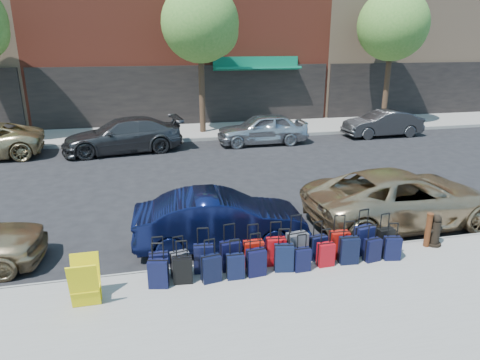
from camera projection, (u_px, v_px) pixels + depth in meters
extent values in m
plane|color=black|center=(231.00, 195.00, 13.67)|extent=(120.00, 120.00, 0.00)
cube|color=gray|center=(305.00, 314.00, 7.62)|extent=(60.00, 4.00, 0.15)
cube|color=gray|center=(192.00, 131.00, 22.90)|extent=(60.00, 4.00, 0.15)
cube|color=gray|center=(272.00, 260.00, 9.49)|extent=(60.00, 0.08, 0.15)
cube|color=gray|center=(197.00, 140.00, 21.03)|extent=(60.00, 0.08, 0.15)
cube|color=black|center=(187.00, 96.00, 24.20)|extent=(16.66, 0.15, 3.40)
cube|color=#0B6447|center=(257.00, 69.00, 24.27)|extent=(5.00, 0.91, 0.27)
cube|color=#0B6447|center=(256.00, 62.00, 24.44)|extent=(5.00, 0.10, 0.60)
cube|color=black|center=(435.00, 90.00, 27.63)|extent=(14.70, 0.15, 3.40)
cylinder|color=black|center=(202.00, 85.00, 21.78)|extent=(0.30, 0.30, 4.80)
sphere|color=#3E7D29|center=(200.00, 23.00, 20.86)|extent=(3.80, 3.80, 3.80)
sphere|color=#3E7D29|center=(212.00, 32.00, 21.10)|extent=(2.58, 2.58, 2.58)
cylinder|color=black|center=(387.00, 81.00, 24.02)|extent=(0.30, 0.30, 4.80)
sphere|color=#3E7D29|center=(393.00, 25.00, 23.10)|extent=(3.80, 3.80, 3.80)
sphere|color=#3E7D29|center=(402.00, 32.00, 23.35)|extent=(2.58, 2.58, 2.58)
cube|color=black|center=(159.00, 266.00, 8.56)|extent=(0.37, 0.21, 0.55)
cylinder|color=black|center=(157.00, 238.00, 8.37)|extent=(0.21, 0.04, 0.03)
cube|color=#3C3B41|center=(180.00, 264.00, 8.63)|extent=(0.39, 0.26, 0.54)
cylinder|color=black|center=(179.00, 238.00, 8.45)|extent=(0.20, 0.07, 0.03)
cube|color=black|center=(204.00, 259.00, 8.78)|extent=(0.43, 0.27, 0.60)
cylinder|color=black|center=(203.00, 230.00, 8.58)|extent=(0.23, 0.06, 0.03)
cube|color=black|center=(231.00, 255.00, 8.89)|extent=(0.44, 0.28, 0.62)
cylinder|color=black|center=(230.00, 226.00, 8.68)|extent=(0.24, 0.06, 0.03)
cube|color=#971209|center=(254.00, 254.00, 8.95)|extent=(0.41, 0.23, 0.60)
cylinder|color=black|center=(254.00, 226.00, 8.75)|extent=(0.23, 0.04, 0.03)
cube|color=#A20A0F|center=(276.00, 251.00, 9.08)|extent=(0.42, 0.26, 0.60)
cylinder|color=black|center=(277.00, 223.00, 8.88)|extent=(0.23, 0.06, 0.03)
cube|color=#414146|center=(297.00, 247.00, 9.19)|extent=(0.47, 0.30, 0.66)
cylinder|color=black|center=(298.00, 217.00, 8.97)|extent=(0.25, 0.07, 0.03)
cube|color=black|center=(318.00, 248.00, 9.32)|extent=(0.39, 0.26, 0.54)
cylinder|color=black|center=(320.00, 223.00, 9.13)|extent=(0.20, 0.06, 0.03)
cube|color=maroon|center=(339.00, 245.00, 9.37)|extent=(0.42, 0.25, 0.61)
cylinder|color=black|center=(341.00, 217.00, 9.16)|extent=(0.23, 0.05, 0.03)
cube|color=black|center=(364.00, 240.00, 9.54)|extent=(0.47, 0.31, 0.65)
cylinder|color=black|center=(366.00, 211.00, 9.32)|extent=(0.24, 0.08, 0.03)
cube|color=black|center=(385.00, 240.00, 9.61)|extent=(0.41, 0.26, 0.57)
cylinder|color=black|center=(388.00, 215.00, 9.42)|extent=(0.22, 0.06, 0.03)
cube|color=black|center=(158.00, 274.00, 8.25)|extent=(0.42, 0.30, 0.56)
cylinder|color=black|center=(156.00, 245.00, 8.06)|extent=(0.22, 0.08, 0.03)
cube|color=black|center=(183.00, 270.00, 8.40)|extent=(0.39, 0.25, 0.55)
cylinder|color=black|center=(181.00, 243.00, 8.22)|extent=(0.21, 0.05, 0.03)
cube|color=black|center=(211.00, 269.00, 8.45)|extent=(0.40, 0.28, 0.55)
cylinder|color=black|center=(210.00, 241.00, 8.26)|extent=(0.21, 0.07, 0.03)
cube|color=black|center=(235.00, 266.00, 8.56)|extent=(0.35, 0.21, 0.51)
cylinder|color=black|center=(235.00, 241.00, 8.39)|extent=(0.20, 0.04, 0.03)
cube|color=black|center=(256.00, 262.00, 8.67)|extent=(0.40, 0.26, 0.56)
cylinder|color=black|center=(256.00, 235.00, 8.48)|extent=(0.22, 0.05, 0.03)
cube|color=black|center=(284.00, 258.00, 8.84)|extent=(0.42, 0.29, 0.57)
cylinder|color=black|center=(285.00, 230.00, 8.65)|extent=(0.22, 0.07, 0.03)
cube|color=black|center=(302.00, 260.00, 8.85)|extent=(0.34, 0.20, 0.49)
cylinder|color=black|center=(303.00, 236.00, 8.69)|extent=(0.19, 0.04, 0.03)
cube|color=maroon|center=(326.00, 255.00, 9.05)|extent=(0.35, 0.21, 0.51)
cylinder|color=black|center=(327.00, 231.00, 8.87)|extent=(0.19, 0.04, 0.03)
cube|color=black|center=(349.00, 250.00, 9.14)|extent=(0.42, 0.26, 0.59)
cylinder|color=black|center=(351.00, 223.00, 8.94)|extent=(0.23, 0.05, 0.03)
cube|color=black|center=(372.00, 250.00, 9.25)|extent=(0.37, 0.25, 0.51)
cylinder|color=black|center=(375.00, 226.00, 9.08)|extent=(0.20, 0.06, 0.03)
cube|color=black|center=(392.00, 248.00, 9.31)|extent=(0.38, 0.27, 0.52)
cylinder|color=black|center=(395.00, 225.00, 9.14)|extent=(0.20, 0.07, 0.03)
cylinder|color=black|center=(433.00, 244.00, 10.03)|extent=(0.34, 0.34, 0.06)
cylinder|color=black|center=(435.00, 232.00, 9.94)|extent=(0.23, 0.23, 0.54)
sphere|color=black|center=(437.00, 219.00, 9.83)|extent=(0.21, 0.21, 0.21)
cylinder|color=black|center=(435.00, 230.00, 9.92)|extent=(0.39, 0.18, 0.10)
cylinder|color=#38190C|center=(428.00, 230.00, 9.85)|extent=(0.13, 0.13, 0.80)
cylinder|color=#38190C|center=(431.00, 214.00, 9.73)|extent=(0.15, 0.15, 0.04)
cube|color=yellow|center=(84.00, 287.00, 7.50)|extent=(0.50, 0.23, 0.90)
cube|color=yellow|center=(86.00, 277.00, 7.81)|extent=(0.50, 0.23, 0.90)
cube|color=yellow|center=(86.00, 288.00, 7.70)|extent=(0.50, 0.33, 0.02)
imported|color=#0C1338|center=(221.00, 220.00, 10.12)|extent=(4.14, 1.65, 1.34)
imported|color=tan|center=(403.00, 198.00, 11.39)|extent=(5.31, 2.57, 1.46)
imported|color=#363639|center=(123.00, 135.00, 18.78)|extent=(5.37, 2.74, 1.49)
imported|color=#B2B4B9|center=(262.00, 129.00, 20.28)|extent=(4.30, 1.76, 1.46)
imported|color=#313133|center=(383.00, 123.00, 21.93)|extent=(4.05, 1.47, 1.33)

